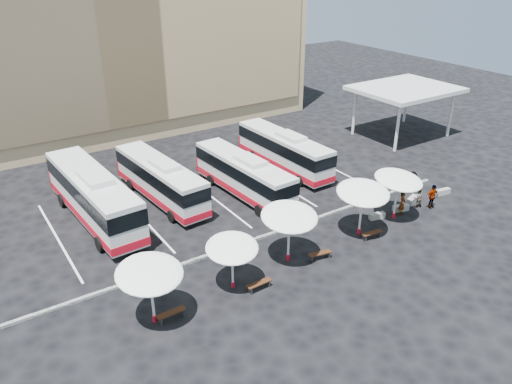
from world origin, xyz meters
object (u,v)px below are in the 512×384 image
conc_bench_2 (412,200)px  wood_bench_1 (259,284)px  bus_2 (244,175)px  wood_bench_3 (372,234)px  bus_3 (284,150)px  sunshade_2 (289,217)px  sunshade_4 (398,180)px  conc_bench_0 (377,216)px  passenger_3 (412,182)px  bus_0 (93,195)px  conc_bench_3 (443,192)px  passenger_1 (418,198)px  wood_bench_2 (320,254)px  passenger_0 (402,204)px  sunshade_1 (232,248)px  wood_bench_0 (171,314)px  sunshade_0 (149,274)px  conc_bench_1 (401,208)px  passenger_2 (432,197)px  sunshade_3 (363,193)px  bus_1 (160,179)px

conc_bench_2 → wood_bench_1: bearing=-170.6°
bus_2 → wood_bench_3: (3.76, -10.60, -1.41)m
bus_3 → sunshade_2: (-8.49, -12.14, 1.36)m
bus_3 → sunshade_4: (1.39, -11.95, 1.27)m
conc_bench_0 → passenger_3: 5.85m
bus_0 → wood_bench_1: bearing=-71.6°
conc_bench_3 → passenger_3: passenger_3 is taller
conc_bench_0 → passenger_1: size_ratio=0.76×
wood_bench_2 → passenger_0: (8.92, 1.25, 0.56)m
bus_2 → conc_bench_2: (10.26, -8.46, -1.54)m
bus_0 → sunshade_1: size_ratio=3.28×
bus_3 → wood_bench_0: size_ratio=6.92×
passenger_1 → wood_bench_1: bearing=26.3°
bus_2 → passenger_3: bearing=-34.6°
bus_3 → passenger_3: 11.34m
passenger_1 → sunshade_0: bearing=22.4°
sunshade_2 → conc_bench_1: sunshade_2 is taller
sunshade_4 → conc_bench_0: bearing=152.6°
wood_bench_2 → conc_bench_3: 14.57m
sunshade_2 → sunshade_4: sunshade_2 is taller
wood_bench_0 → passenger_3: bearing=8.9°
bus_3 → sunshade_4: size_ratio=2.64×
bus_3 → conc_bench_0: bearing=-90.3°
sunshade_2 → passenger_2: bearing=-1.1°
wood_bench_2 → wood_bench_3: bearing=0.0°
sunshade_2 → passenger_0: sunshade_2 is taller
bus_0 → wood_bench_0: bearing=-93.3°
sunshade_3 → sunshade_4: bearing=4.3°
bus_0 → wood_bench_1: bus_0 is taller
wood_bench_0 → wood_bench_2: wood_bench_0 is taller
bus_0 → wood_bench_3: bearing=-44.1°
bus_1 → conc_bench_2: (16.18, -11.28, -1.55)m
bus_2 → sunshade_2: (-2.64, -9.57, 1.38)m
conc_bench_0 → passenger_3: (5.57, 1.67, 0.70)m
sunshade_1 → sunshade_2: 4.47m
wood_bench_1 → passenger_2: size_ratio=0.83×
passenger_1 → passenger_3: size_ratio=0.85×
wood_bench_0 → conc_bench_1: (19.82, 1.84, -0.14)m
sunshade_2 → passenger_0: (10.68, 0.21, -2.24)m
bus_3 → conc_bench_1: bus_3 is taller
sunshade_0 → bus_2: bearing=40.6°
conc_bench_1 → passenger_2: 2.60m
passenger_3 → bus_2: bearing=-20.4°
bus_1 → wood_bench_1: (0.02, -13.95, -1.43)m
sunshade_4 → passenger_1: sunshade_4 is taller
sunshade_0 → passenger_3: bearing=7.8°
conc_bench_2 → passenger_0: passenger_0 is taller
wood_bench_2 → passenger_1: (10.96, 1.45, 0.42)m
bus_2 → passenger_2: (10.86, -9.82, -0.82)m
conc_bench_0 → wood_bench_1: bearing=-169.0°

